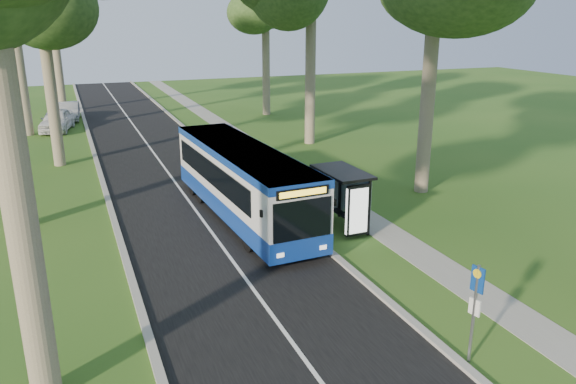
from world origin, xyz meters
The scene contains 12 objects.
ground centered at (0.00, 0.00, 0.00)m, with size 120.00×120.00×0.00m, color #2D5A1C.
road centered at (-3.50, 10.00, 0.01)m, with size 7.00×100.00×0.02m, color black.
kerb_east centered at (0.00, 10.00, 0.06)m, with size 0.25×100.00×0.12m, color #9E9B93.
kerb_west centered at (-7.00, 10.00, 0.06)m, with size 0.25×100.00×0.12m, color #9E9B93.
centre_line centered at (-3.50, 10.00, 0.02)m, with size 0.12×100.00×0.01m, color white.
footpath centered at (3.00, 10.00, 0.01)m, with size 1.50×100.00×0.02m, color gray.
bus centered at (-1.78, 5.65, 1.57)m, with size 3.01×11.57×3.04m.
bus_stop_sign centered at (0.30, -6.52, 1.64)m, with size 0.12×0.37×2.64m.
bus_shelter centered at (1.69, 2.62, 1.69)m, with size 1.61×2.86×2.41m.
litter_bin centered at (1.64, 6.80, 0.49)m, with size 0.55×0.55×0.96m.
car_white centered at (-9.05, 28.90, 0.81)m, with size 1.92×4.78×1.63m, color white.
car_silver centered at (-8.08, 33.41, 0.73)m, with size 1.54×4.41×1.45m, color #A0A1A7.
Camera 1 is at (-8.41, -16.10, 8.29)m, focal length 35.00 mm.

